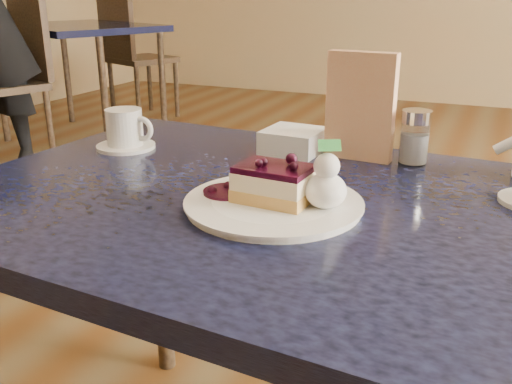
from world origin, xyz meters
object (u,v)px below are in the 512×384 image
at_px(coffee_set, 126,131).
at_px(bg_table_far_left, 88,127).
at_px(cheesecake_slice, 274,184).
at_px(dessert_plate, 274,204).
at_px(main_table, 285,240).

relative_size(coffee_set, bg_table_far_left, 0.07).
distance_m(cheesecake_slice, coffee_set, 0.47).
distance_m(dessert_plate, bg_table_far_left, 3.67).
xyz_separation_m(dessert_plate, cheesecake_slice, (0.00, -0.00, 0.03)).
bearing_deg(coffee_set, bg_table_far_left, 131.86).
relative_size(main_table, cheesecake_slice, 9.97).
bearing_deg(coffee_set, cheesecake_slice, -25.36).
distance_m(main_table, dessert_plate, 0.10).
bearing_deg(main_table, coffee_set, 164.03).
xyz_separation_m(main_table, dessert_plate, (-0.00, -0.05, 0.08)).
distance_m(coffee_set, bg_table_far_left, 3.24).
relative_size(dessert_plate, bg_table_far_left, 0.14).
height_order(coffee_set, bg_table_far_left, coffee_set).
bearing_deg(bg_table_far_left, coffee_set, -27.01).
bearing_deg(coffee_set, main_table, -19.67).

